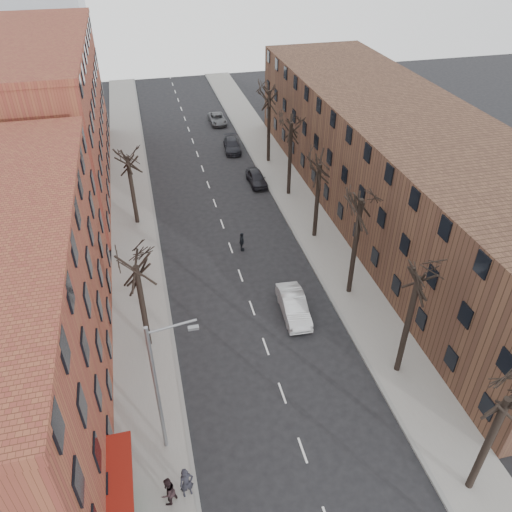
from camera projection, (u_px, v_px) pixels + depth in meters
sidewalk_left at (133, 218)px, 46.97m from camera, size 4.00×90.00×0.15m
sidewalk_right at (295, 198)px, 50.04m from camera, size 4.00×90.00×0.15m
building_left_far at (35, 120)px, 48.49m from camera, size 12.00×28.00×14.00m
building_right at (399, 166)px, 44.77m from camera, size 12.00×50.00×10.00m
tree_right_a at (468, 487)px, 25.56m from camera, size 5.20×5.20×10.00m
tree_right_b at (396, 370)px, 31.87m from camera, size 5.20×5.20×10.80m
tree_right_c at (348, 292)px, 38.18m from camera, size 5.20×5.20×11.60m
tree_right_d at (314, 236)px, 44.49m from camera, size 5.20×5.20×10.00m
tree_right_e at (288, 194)px, 50.80m from camera, size 5.20×5.20×10.80m
tree_right_f at (268, 162)px, 57.11m from camera, size 5.20×5.20×11.60m
tree_left_a at (150, 345)px, 33.68m from camera, size 5.20×5.20×9.50m
tree_left_b at (138, 223)px, 46.30m from camera, size 5.20×5.20×9.50m
streetlight at (160, 386)px, 24.55m from camera, size 2.45×0.22×9.03m
silver_sedan at (294, 306)px, 35.73m from camera, size 1.91×4.86×1.57m
parked_car_near at (256, 178)px, 52.25m from camera, size 1.72×4.14×1.40m
parked_car_mid at (232, 145)px, 59.25m from camera, size 2.28×4.73×1.33m
parked_car_far at (217, 119)px, 66.49m from camera, size 2.10×4.43×1.22m
pedestrian_a at (187, 483)px, 24.54m from camera, size 0.81×0.63×1.98m
pedestrian_b at (168, 491)px, 24.26m from camera, size 1.12×1.10×1.82m
pedestrian_crossing at (242, 242)px, 42.24m from camera, size 0.61×1.09×1.75m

